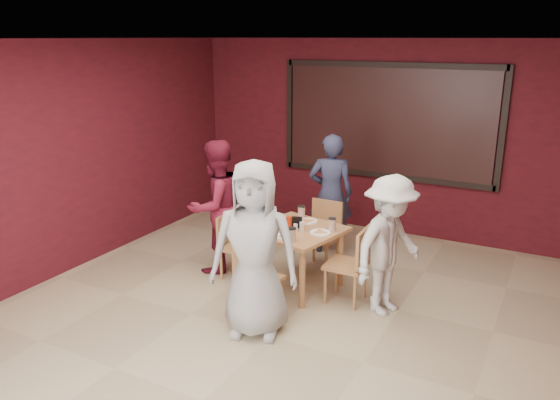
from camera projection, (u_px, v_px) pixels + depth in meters
The scene contains 11 objects.
floor at pixel (270, 336), 5.35m from camera, with size 7.00×7.00×0.00m, color tan.
window_blinds at pixel (387, 122), 7.79m from camera, with size 3.00×0.02×1.50m, color black.
dining_table at pixel (297, 236), 6.22m from camera, with size 1.09×1.09×0.87m.
chair_front at pixel (255, 276), 5.58m from camera, with size 0.46×0.46×0.83m.
chair_back at pixel (323, 231), 6.84m from camera, with size 0.42×0.42×0.85m.
chair_left at pixel (233, 242), 6.57m from camera, with size 0.40×0.40×0.78m.
chair_right at pixel (352, 261), 5.90m from camera, with size 0.43×0.43×0.87m.
diner_front at pixel (255, 249), 5.19m from camera, with size 0.85×0.56×1.75m, color #A1A1A1.
diner_back at pixel (331, 194), 7.24m from camera, with size 0.59×0.39×1.62m, color #2D3351.
diner_left at pixel (216, 207), 6.67m from camera, with size 0.80×0.62×1.64m, color maroon.
diner_right at pixel (389, 246), 5.63m from camera, with size 0.97×0.56×1.50m, color silver.
Camera 1 is at (2.30, -4.14, 2.82)m, focal length 35.00 mm.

